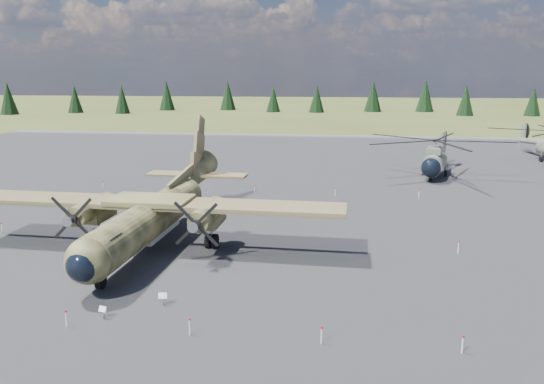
# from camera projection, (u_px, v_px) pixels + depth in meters

# --- Properties ---
(ground) EXTENTS (500.00, 500.00, 0.00)m
(ground) POSITION_uv_depth(u_px,v_px,m) (217.00, 243.00, 37.57)
(ground) COLOR #525B28
(ground) RESTS_ON ground
(apron) EXTENTS (120.00, 120.00, 0.04)m
(apron) POSITION_uv_depth(u_px,v_px,m) (243.00, 208.00, 47.24)
(apron) COLOR #555559
(apron) RESTS_ON ground
(transport_plane) EXTENTS (26.52, 24.12, 8.76)m
(transport_plane) POSITION_uv_depth(u_px,v_px,m) (156.00, 208.00, 37.01)
(transport_plane) COLOR #32351D
(transport_plane) RESTS_ON ground
(helicopter_near) EXTENTS (21.43, 22.20, 4.46)m
(helicopter_near) POSITION_uv_depth(u_px,v_px,m) (435.00, 150.00, 60.82)
(helicopter_near) COLOR slate
(helicopter_near) RESTS_ON ground
(info_placard_left) EXTENTS (0.43, 0.26, 0.64)m
(info_placard_left) POSITION_uv_depth(u_px,v_px,m) (103.00, 310.00, 25.83)
(info_placard_left) COLOR gray
(info_placard_left) RESTS_ON ground
(info_placard_right) EXTENTS (0.47, 0.26, 0.69)m
(info_placard_right) POSITION_uv_depth(u_px,v_px,m) (163.00, 297.00, 27.30)
(info_placard_right) COLOR gray
(info_placard_right) RESTS_ON ground
(barrier_fence) EXTENTS (33.12, 29.62, 0.85)m
(barrier_fence) POSITION_uv_depth(u_px,v_px,m) (210.00, 236.00, 37.45)
(barrier_fence) COLOR white
(barrier_fence) RESTS_ON ground
(treeline) EXTENTS (297.43, 284.91, 10.89)m
(treeline) POSITION_uv_depth(u_px,v_px,m) (294.00, 181.00, 34.86)
(treeline) COLOR black
(treeline) RESTS_ON ground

